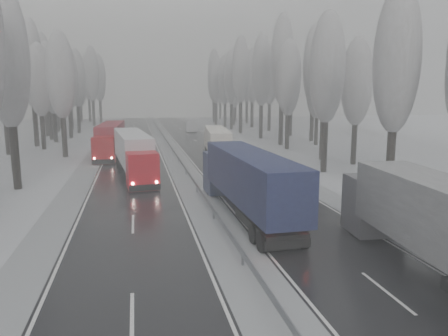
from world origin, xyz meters
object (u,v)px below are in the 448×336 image
object	(u,v)px
truck_blue_box	(246,178)
truck_red_white	(134,151)
truck_grey_tarp	(446,225)
truck_cream_box	(216,141)
box_truck_distant	(191,125)
truck_red_red	(110,137)

from	to	relation	value
truck_blue_box	truck_red_white	distance (m)	17.77
truck_grey_tarp	truck_cream_box	bearing A→B (deg)	98.88
truck_blue_box	truck_cream_box	bearing A→B (deg)	81.56
truck_red_white	truck_cream_box	bearing A→B (deg)	36.87
box_truck_distant	truck_red_white	size ratio (longest dim) A/B	0.45
truck_red_white	box_truck_distant	bearing A→B (deg)	70.01
truck_blue_box	box_truck_distant	world-z (taller)	truck_blue_box
truck_blue_box	truck_red_red	world-z (taller)	truck_blue_box
truck_red_red	truck_grey_tarp	bearing A→B (deg)	-65.98
truck_blue_box	truck_red_white	size ratio (longest dim) A/B	1.04
truck_blue_box	box_truck_distant	xyz separation A→B (m)	(4.61, 65.35, -1.20)
truck_grey_tarp	truck_red_red	size ratio (longest dim) A/B	1.08
truck_grey_tarp	truck_cream_box	distance (m)	37.87
truck_grey_tarp	truck_red_white	world-z (taller)	truck_grey_tarp
truck_blue_box	truck_cream_box	xyz separation A→B (m)	(2.73, 25.66, -0.34)
box_truck_distant	truck_red_white	world-z (taller)	truck_red_white
truck_grey_tarp	truck_cream_box	size ratio (longest dim) A/B	1.16
truck_grey_tarp	truck_red_red	distance (m)	46.29
truck_blue_box	box_truck_distant	size ratio (longest dim) A/B	2.32
truck_grey_tarp	truck_blue_box	world-z (taller)	truck_grey_tarp
box_truck_distant	truck_red_red	bearing A→B (deg)	-108.76
truck_grey_tarp	truck_red_red	bearing A→B (deg)	114.83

